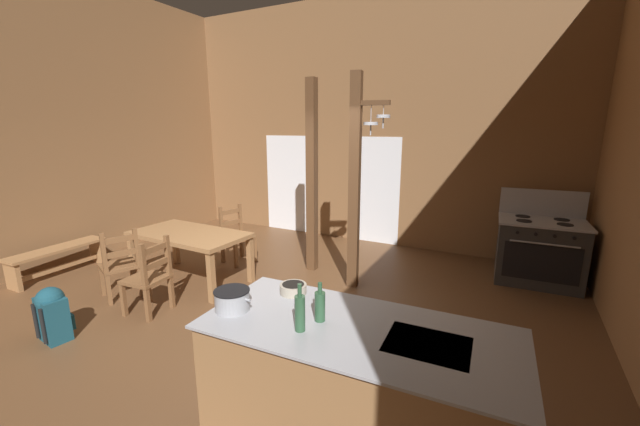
{
  "coord_description": "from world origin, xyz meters",
  "views": [
    {
      "loc": [
        2.67,
        -3.33,
        2.23
      ],
      "look_at": [
        0.38,
        1.08,
        1.09
      ],
      "focal_mm": 21.13,
      "sensor_mm": 36.0,
      "label": 1
    }
  ],
  "objects": [
    {
      "name": "bottle_short_on_counter",
      "position": [
        1.55,
        -1.18,
        1.01
      ],
      "size": [
        0.08,
        0.08,
        0.29
      ],
      "color": "#2D5638",
      "rests_on": "kitchen_island"
    },
    {
      "name": "kitchen_island",
      "position": [
        1.82,
        -1.15,
        0.45
      ],
      "size": [
        2.2,
        1.05,
        0.9
      ],
      "color": "#9E7044",
      "rests_on": "ground_plane"
    },
    {
      "name": "bench_along_left_wall",
      "position": [
        -3.39,
        -0.33,
        0.3
      ],
      "size": [
        0.41,
        1.37,
        0.44
      ],
      "color": "#9E7044",
      "rests_on": "ground_plane"
    },
    {
      "name": "glazed_panel_back_right",
      "position": [
        0.38,
        3.53,
        1.02
      ],
      "size": [
        0.84,
        0.01,
        2.05
      ],
      "primitive_type": "cube",
      "color": "white",
      "rests_on": "ground_plane"
    },
    {
      "name": "support_post_with_pot_rack",
      "position": [
        0.78,
        1.38,
        1.54
      ],
      "size": [
        0.53,
        0.23,
        2.93
      ],
      "color": "brown",
      "rests_on": "ground_plane"
    },
    {
      "name": "support_post_center",
      "position": [
        -0.07,
        1.69,
        1.46
      ],
      "size": [
        0.14,
        0.14,
        2.93
      ],
      "color": "brown",
      "rests_on": "ground_plane"
    },
    {
      "name": "backpack",
      "position": [
        -1.53,
        -1.4,
        0.31
      ],
      "size": [
        0.35,
        0.33,
        0.6
      ],
      "color": "#194756",
      "rests_on": "ground_plane"
    },
    {
      "name": "ladderback_chair_near_window",
      "position": [
        -1.12,
        -0.5,
        0.45
      ],
      "size": [
        0.48,
        0.48,
        0.95
      ],
      "color": "brown",
      "rests_on": "ground_plane"
    },
    {
      "name": "wall_left",
      "position": [
        -3.84,
        0.0,
        2.29
      ],
      "size": [
        0.14,
        7.86,
        4.58
      ],
      "primitive_type": "cube",
      "color": "brown",
      "rests_on": "ground_plane"
    },
    {
      "name": "ladderback_chair_at_table_end",
      "position": [
        -1.83,
        -0.39,
        0.45
      ],
      "size": [
        0.57,
        0.57,
        0.95
      ],
      "color": "brown",
      "rests_on": "ground_plane"
    },
    {
      "name": "dining_table",
      "position": [
        -1.43,
        0.45,
        0.65
      ],
      "size": [
        1.73,
        0.95,
        0.74
      ],
      "color": "#9E7044",
      "rests_on": "ground_plane"
    },
    {
      "name": "mixing_bowl_on_counter",
      "position": [
        1.15,
        -0.88,
        0.93
      ],
      "size": [
        0.22,
        0.22,
        0.08
      ],
      "color": "#B2A893",
      "rests_on": "kitchen_island"
    },
    {
      "name": "wall_back",
      "position": [
        0.0,
        3.6,
        2.29
      ],
      "size": [
        8.34,
        0.14,
        4.58
      ],
      "primitive_type": "cube",
      "color": "brown",
      "rests_on": "ground_plane"
    },
    {
      "name": "bottle_tall_on_counter",
      "position": [
        1.49,
        -1.36,
        1.03
      ],
      "size": [
        0.07,
        0.07,
        0.34
      ],
      "color": "#2D5638",
      "rests_on": "kitchen_island"
    },
    {
      "name": "stockpot_on_counter",
      "position": [
        0.9,
        -1.33,
        0.97
      ],
      "size": [
        0.34,
        0.27,
        0.16
      ],
      "color": "#A8AAB2",
      "rests_on": "kitchen_island"
    },
    {
      "name": "glazed_door_back_left",
      "position": [
        -1.7,
        3.53,
        1.02
      ],
      "size": [
        1.0,
        0.01,
        2.05
      ],
      "primitive_type": "cube",
      "color": "white",
      "rests_on": "ground_plane"
    },
    {
      "name": "stove_range",
      "position": [
        3.1,
        2.75,
        0.48
      ],
      "size": [
        1.18,
        0.87,
        1.32
      ],
      "color": "#303030",
      "rests_on": "ground_plane"
    },
    {
      "name": "ladderback_chair_by_post",
      "position": [
        -1.37,
        1.41,
        0.45
      ],
      "size": [
        0.54,
        0.54,
        0.95
      ],
      "color": "brown",
      "rests_on": "ground_plane"
    },
    {
      "name": "ground_plane",
      "position": [
        0.0,
        0.0,
        -0.05
      ],
      "size": [
        8.34,
        7.86,
        0.1
      ],
      "primitive_type": "cube",
      "color": "brown"
    }
  ]
}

